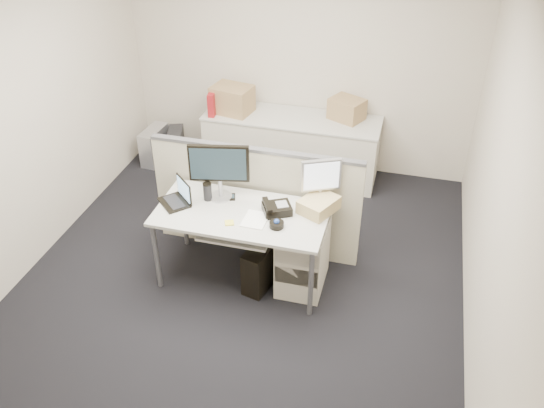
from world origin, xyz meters
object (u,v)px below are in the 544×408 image
(desk, at_px, (242,218))
(desk_phone, at_px, (277,209))
(monitor_main, at_px, (219,172))
(laptop, at_px, (173,193))

(desk, distance_m, desk_phone, 0.33)
(monitor_main, bearing_deg, laptop, -163.67)
(laptop, xyz_separation_m, desk_phone, (0.92, 0.10, -0.07))
(monitor_main, xyz_separation_m, laptop, (-0.37, -0.20, -0.16))
(desk, height_order, desk_phone, desk_phone)
(monitor_main, relative_size, laptop, 1.87)
(laptop, bearing_deg, monitor_main, 72.10)
(laptop, distance_m, desk_phone, 0.93)
(desk, height_order, laptop, laptop)
(desk_phone, bearing_deg, laptop, 158.68)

